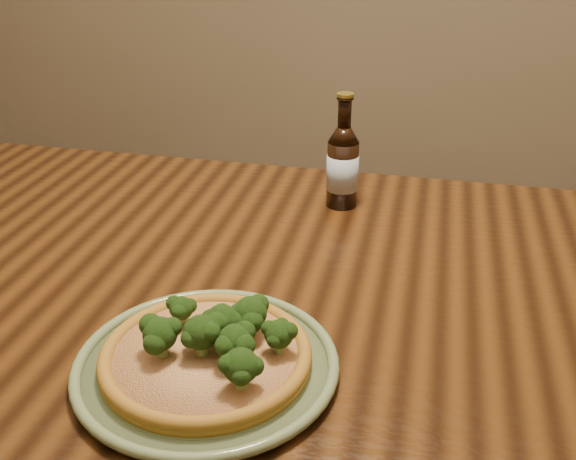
% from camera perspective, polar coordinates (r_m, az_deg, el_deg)
% --- Properties ---
extents(table, '(1.60, 0.90, 0.75)m').
position_cam_1_polar(table, '(1.06, -0.30, -8.57)').
color(table, '#3F220D').
rests_on(table, ground).
extents(plate, '(0.32, 0.32, 0.02)m').
position_cam_1_polar(plate, '(0.83, -6.91, -11.24)').
color(plate, '#6E8058').
rests_on(plate, table).
extents(pizza, '(0.25, 0.25, 0.07)m').
position_cam_1_polar(pizza, '(0.82, -6.75, -10.20)').
color(pizza, '#A47325').
rests_on(pizza, plate).
extents(beer_bottle, '(0.06, 0.06, 0.21)m').
position_cam_1_polar(beer_bottle, '(1.22, 4.65, 5.47)').
color(beer_bottle, black).
rests_on(beer_bottle, table).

